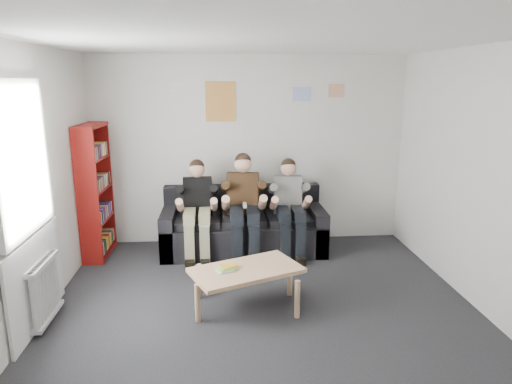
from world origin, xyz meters
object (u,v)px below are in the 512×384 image
person_left (197,210)px  person_right (290,208)px  person_middle (244,207)px  sofa (243,228)px  bookshelf (96,191)px  coffee_table (246,273)px

person_left → person_right: bearing=-2.8°
person_middle → sofa: bearing=96.9°
sofa → person_middle: size_ratio=1.62×
sofa → bookshelf: (-1.98, -0.03, 0.58)m
bookshelf → coffee_table: bookshelf is taller
coffee_table → person_right: person_right is taller
coffee_table → person_left: 1.64m
person_left → person_middle: size_ratio=0.94×
coffee_table → person_right: 1.69m
sofa → person_right: size_ratio=1.71×
sofa → person_middle: person_middle is taller
person_left → coffee_table: bearing=-72.4°
person_middle → person_right: 0.63m
bookshelf → person_middle: bookshelf is taller
person_left → person_right: person_left is taller
sofa → person_left: bearing=-162.2°
person_middle → person_right: (0.62, 0.00, -0.03)m
bookshelf → person_left: bearing=-5.9°
coffee_table → sofa: bearing=88.0°
coffee_table → person_middle: size_ratio=0.80×
coffee_table → person_left: bearing=110.4°
person_right → coffee_table: bearing=-107.9°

